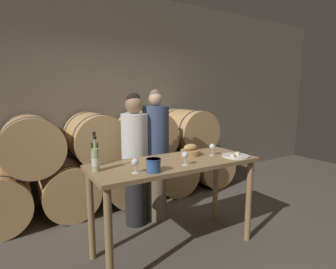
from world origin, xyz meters
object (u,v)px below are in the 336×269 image
Objects in this scene: wine_glass_far_left at (135,163)px; wine_glass_left at (185,156)px; wine_bottle_white at (96,159)px; bread_basket at (190,151)px; wine_glass_center at (212,147)px; cheese_plate at (235,156)px; person_left at (135,158)px; wine_bottle_red at (95,154)px; person_right at (156,155)px; blue_crock at (153,165)px; tasting_table at (175,174)px.

wine_glass_far_left is 0.51m from wine_glass_left.
wine_bottle_white reaches higher than bread_basket.
wine_glass_far_left and wine_glass_center have the same top height.
cheese_plate is 0.26m from wine_glass_center.
person_left reaches higher than bread_basket.
wine_bottle_white is at bearing -134.75° from person_left.
cheese_plate is at bearing 0.50° from wine_glass_left.
wine_glass_left is at bearing -16.57° from wine_bottle_white.
wine_bottle_red is 1.48× the size of bread_basket.
blue_crock is (-0.52, -0.93, 0.16)m from person_right.
tasting_table is at bearing -156.52° from bread_basket.
wine_glass_far_left is at bearing -127.26° from person_right.
wine_bottle_red is 2.47× the size of wine_glass_center.
person_left reaches higher than wine_bottle_red.
wine_bottle_red is 2.47× the size of wine_glass_far_left.
person_left is 0.29m from person_right.
wine_glass_left is (0.13, -0.89, 0.20)m from person_left.
bread_basket is (0.11, -0.59, 0.15)m from person_right.
wine_glass_center is at bearing -0.01° from tasting_table.
blue_crock is at bearing -148.03° from tasting_table.
cheese_plate is (0.38, -0.29, -0.04)m from bread_basket.
wine_bottle_red reaches higher than wine_glass_far_left.
wine_bottle_red is 1.03× the size of wine_bottle_white.
wine_glass_center is (0.84, 0.22, 0.03)m from blue_crock.
blue_crock is 0.72m from bread_basket.
wine_bottle_white is (-0.94, -0.66, 0.21)m from person_right.
blue_crock is 0.36m from wine_glass_left.
wine_bottle_red reaches higher than blue_crock.
wine_bottle_white is at bearing 140.36° from wine_glass_far_left.
tasting_table is 12.94× the size of blue_crock.
person_right is 12.98× the size of wine_glass_far_left.
blue_crock is 0.46× the size of cheese_plate.
wine_glass_far_left is at bearing -161.19° from tasting_table.
cheese_plate is 1.16m from wine_glass_far_left.
person_right is 5.90× the size of cheese_plate.
cheese_plate is at bearing -44.65° from wine_glass_center.
bread_basket is 0.84m from wine_glass_far_left.
wine_bottle_white is (-0.05, -0.19, -0.00)m from wine_bottle_red.
blue_crock is at bearing -104.04° from person_left.
blue_crock is at bearing -18.56° from wine_glass_far_left.
wine_glass_far_left is (-0.50, -0.17, 0.23)m from tasting_table.
cheese_plate is (1.43, -0.23, -0.10)m from wine_bottle_white.
wine_bottle_red is (-0.73, 0.25, 0.25)m from tasting_table.
wine_glass_left is (0.78, -0.23, -0.01)m from wine_bottle_white.
blue_crock is (0.42, -0.27, -0.04)m from wine_bottle_white.
person_left is 0.73m from bread_basket.
wine_glass_center is at bearing 14.86° from blue_crock.
bread_basket is (0.28, 0.12, 0.18)m from tasting_table.
wine_glass_left is at bearing -100.32° from person_right.
wine_glass_left is (0.36, 0.04, 0.03)m from blue_crock.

